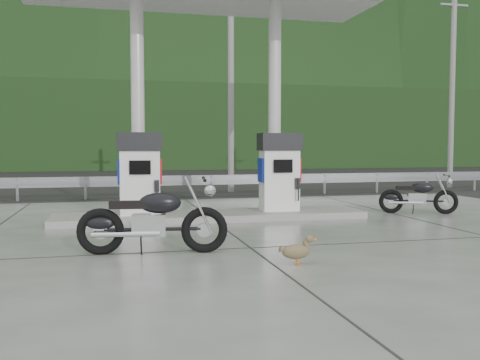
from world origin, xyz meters
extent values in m
plane|color=black|center=(0.00, 0.00, 0.00)|extent=(160.00, 160.00, 0.00)
cube|color=slate|center=(0.00, 0.00, 0.01)|extent=(18.00, 14.00, 0.02)
cube|color=gray|center=(0.00, 2.50, 0.10)|extent=(7.00, 1.40, 0.15)
cylinder|color=silver|center=(-1.60, 2.90, 2.67)|extent=(0.30, 0.30, 5.00)
cylinder|color=silver|center=(1.60, 2.90, 2.67)|extent=(0.30, 0.30, 5.00)
cube|color=black|center=(0.00, 11.50, 0.00)|extent=(60.00, 7.00, 0.01)
cylinder|color=gray|center=(2.00, 9.50, 4.00)|extent=(0.22, 0.22, 8.00)
cylinder|color=gray|center=(11.00, 9.50, 4.00)|extent=(0.22, 0.22, 8.00)
cube|color=black|center=(0.00, 30.00, 3.00)|extent=(80.00, 6.00, 6.00)
camera|label=1|loc=(-2.17, -9.33, 1.69)|focal=40.00mm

